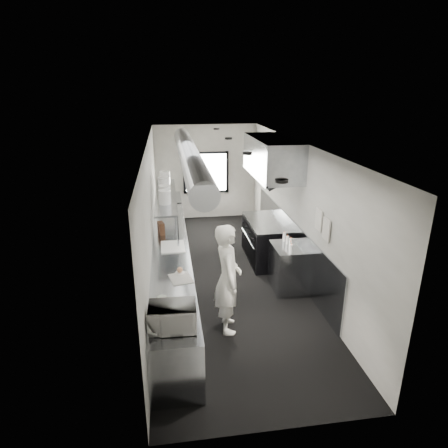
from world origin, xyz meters
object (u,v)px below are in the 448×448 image
object	(u,v)px
plate_stack_a	(165,197)
squeeze_bottle_c	(291,243)
deli_tub_b	(162,301)
squeeze_bottle_b	(290,246)
small_plate	(180,273)
exhaust_hood	(272,157)
knife_block	(161,228)
pass_shelf	(166,196)
cutting_board	(173,247)
plate_stack_b	(165,193)
plate_stack_c	(164,186)
squeeze_bottle_d	(287,240)
plate_stack_d	(165,179)
bottle_station	(289,267)
far_work_table	(169,213)
deli_tub_a	(163,301)
microwave	(172,317)
prep_counter	(172,271)
squeeze_bottle_a	(291,249)
squeeze_bottle_e	(284,237)
line_cook	(228,279)
range	(266,240)

from	to	relation	value
plate_stack_a	squeeze_bottle_c	xyz separation A→B (m)	(2.35, -1.03, -0.72)
deli_tub_b	squeeze_bottle_b	size ratio (longest dim) A/B	0.86
small_plate	exhaust_hood	bearing A→B (deg)	46.57
deli_tub_b	knife_block	xyz separation A→B (m)	(-0.02, 2.81, 0.07)
pass_shelf	small_plate	xyz separation A→B (m)	(0.18, -2.53, -0.63)
cutting_board	plate_stack_b	world-z (taller)	plate_stack_b
plate_stack_c	squeeze_bottle_d	xyz separation A→B (m)	(2.35, -1.66, -0.77)
plate_stack_d	squeeze_bottle_c	bearing A→B (deg)	-46.46
plate_stack_a	squeeze_bottle_c	size ratio (longest dim) A/B	1.59
plate_stack_b	squeeze_bottle_c	xyz separation A→B (m)	(2.35, -1.34, -0.73)
plate_stack_d	plate_stack_a	bearing A→B (deg)	-90.59
bottle_station	far_work_table	distance (m)	4.53
deli_tub_b	plate_stack_d	bearing A→B (deg)	88.59
bottle_station	deli_tub_a	xyz separation A→B (m)	(-2.44, -1.78, 0.50)
plate_stack_b	squeeze_bottle_b	world-z (taller)	plate_stack_b
squeeze_bottle_b	squeeze_bottle_c	bearing A→B (deg)	72.07
far_work_table	plate_stack_b	world-z (taller)	plate_stack_b
bottle_station	squeeze_bottle_b	world-z (taller)	squeeze_bottle_b
bottle_station	squeeze_bottle_c	distance (m)	0.54
microwave	plate_stack_c	distance (m)	4.22
squeeze_bottle_b	plate_stack_a	bearing A→B (deg)	153.01
cutting_board	small_plate	bearing A→B (deg)	-85.37
prep_counter	deli_tub_a	distance (m)	2.05
deli_tub_a	squeeze_bottle_a	world-z (taller)	squeeze_bottle_a
small_plate	squeeze_bottle_b	bearing A→B (deg)	17.15
squeeze_bottle_e	line_cook	bearing A→B (deg)	-133.30
exhaust_hood	squeeze_bottle_c	distance (m)	2.01
deli_tub_b	plate_stack_c	bearing A→B (deg)	88.69
prep_counter	plate_stack_b	distance (m)	1.69
squeeze_bottle_a	far_work_table	bearing A→B (deg)	117.67
squeeze_bottle_c	squeeze_bottle_e	distance (m)	0.32
plate_stack_d	squeeze_bottle_e	distance (m)	3.24
plate_stack_a	plate_stack_b	size ratio (longest dim) A/B	0.93
plate_stack_c	plate_stack_d	xyz separation A→B (m)	(0.02, 0.63, 0.00)
bottle_station	squeeze_bottle_c	bearing A→B (deg)	-109.01
range	bottle_station	world-z (taller)	range
small_plate	plate_stack_c	distance (m)	2.76
exhaust_hood	squeeze_bottle_e	xyz separation A→B (m)	(0.01, -1.12, -1.40)
deli_tub_a	small_plate	distance (m)	0.99
prep_counter	exhaust_hood	bearing A→B (deg)	28.11
exhaust_hood	range	distance (m)	1.92
exhaust_hood	pass_shelf	size ratio (longest dim) A/B	0.73
far_work_table	plate_stack_d	distance (m)	1.97
far_work_table	bottle_station	bearing A→B (deg)	-59.47
prep_counter	squeeze_bottle_e	size ratio (longest dim) A/B	32.97
squeeze_bottle_b	squeeze_bottle_e	distance (m)	0.46
squeeze_bottle_c	squeeze_bottle_d	xyz separation A→B (m)	(-0.01, 0.17, -0.01)
deli_tub_a	bottle_station	bearing A→B (deg)	36.08
range	plate_stack_d	world-z (taller)	plate_stack_d
knife_block	cutting_board	bearing A→B (deg)	-88.17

